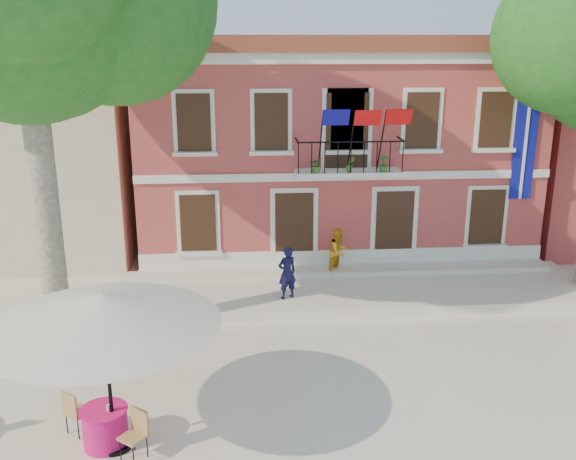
{
  "coord_description": "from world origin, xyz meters",
  "views": [
    {
      "loc": [
        -1.23,
        -13.3,
        7.46
      ],
      "look_at": [
        0.02,
        3.5,
        2.35
      ],
      "focal_mm": 40.0,
      "sensor_mm": 36.0,
      "label": 1
    }
  ],
  "objects_px": {
    "pedestrian_navy": "(287,273)",
    "cafe_table_1": "(105,426)",
    "patio_umbrella": "(103,310)",
    "pedestrian_orange": "(339,252)"
  },
  "relations": [
    {
      "from": "pedestrian_navy",
      "to": "cafe_table_1",
      "type": "distance_m",
      "value": 7.32
    },
    {
      "from": "patio_umbrella",
      "to": "pedestrian_navy",
      "type": "xyz_separation_m",
      "value": [
        3.73,
        6.24,
        -1.74
      ]
    },
    {
      "from": "pedestrian_navy",
      "to": "pedestrian_orange",
      "type": "relative_size",
      "value": 1.03
    },
    {
      "from": "pedestrian_navy",
      "to": "cafe_table_1",
      "type": "bearing_deg",
      "value": 33.67
    },
    {
      "from": "pedestrian_navy",
      "to": "cafe_table_1",
      "type": "xyz_separation_m",
      "value": [
        -3.9,
        -6.17,
        -0.65
      ]
    },
    {
      "from": "pedestrian_orange",
      "to": "pedestrian_navy",
      "type": "bearing_deg",
      "value": -179.01
    },
    {
      "from": "patio_umbrella",
      "to": "cafe_table_1",
      "type": "relative_size",
      "value": 2.37
    },
    {
      "from": "patio_umbrella",
      "to": "cafe_table_1",
      "type": "xyz_separation_m",
      "value": [
        -0.17,
        0.07,
        -2.39
      ]
    },
    {
      "from": "cafe_table_1",
      "to": "pedestrian_navy",
      "type": "bearing_deg",
      "value": 57.7
    },
    {
      "from": "pedestrian_orange",
      "to": "cafe_table_1",
      "type": "height_order",
      "value": "pedestrian_orange"
    }
  ]
}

